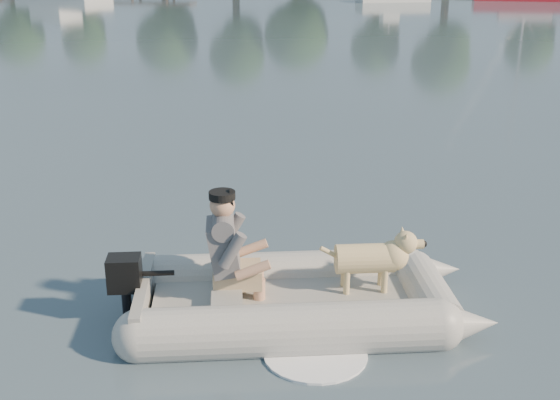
# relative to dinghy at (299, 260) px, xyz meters

# --- Properties ---
(water) EXTENTS (160.00, 160.00, 0.00)m
(water) POSITION_rel_dinghy_xyz_m (-0.40, -0.64, -0.64)
(water) COLOR slate
(water) RESTS_ON ground
(dinghy) EXTENTS (5.92, 4.99, 1.49)m
(dinghy) POSITION_rel_dinghy_xyz_m (0.00, 0.00, 0.00)
(dinghy) COLOR #9E9E99
(dinghy) RESTS_ON water
(man) EXTENTS (0.93, 0.85, 1.16)m
(man) POSITION_rel_dinghy_xyz_m (-0.74, -0.14, 0.20)
(man) COLOR #5C5C61
(man) RESTS_ON dinghy
(dog) EXTENTS (1.06, 0.61, 0.67)m
(dog) POSITION_rel_dinghy_xyz_m (0.66, 0.24, -0.08)
(dog) COLOR tan
(dog) RESTS_ON dinghy
(outboard_motor) EXTENTS (0.51, 0.42, 0.85)m
(outboard_motor) POSITION_rel_dinghy_xyz_m (-1.73, -0.47, -0.31)
(outboard_motor) COLOR black
(outboard_motor) RESTS_ON dinghy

